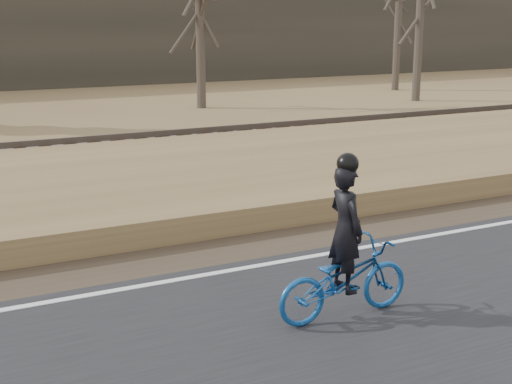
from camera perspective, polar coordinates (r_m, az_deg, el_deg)
name	(u,v)px	position (r m, az deg, el deg)	size (l,w,h in m)	color
ground	(253,276)	(10.28, -0.20, -6.75)	(120.00, 120.00, 0.00)	olive
road	(352,344)	(8.29, 7.73, -11.97)	(120.00, 6.00, 0.06)	black
edge_line	(247,268)	(10.42, -0.70, -6.06)	(120.00, 0.12, 0.01)	silver
shoulder	(220,251)	(11.29, -2.94, -4.71)	(120.00, 1.60, 0.04)	#473A2B
embankment	(157,196)	(13.93, -7.96, -0.35)	(120.00, 5.00, 0.44)	olive
ballast	(104,161)	(17.48, -12.03, 2.44)	(120.00, 3.00, 0.45)	slate
railroad	(104,149)	(17.42, -12.08, 3.41)	(120.00, 2.40, 0.29)	black
cyclist	(344,267)	(8.67, 7.09, -5.98)	(1.82, 0.66, 2.03)	#14498D
bare_tree_center	(200,14)	(28.61, -4.51, 14.01)	(0.36, 0.36, 7.31)	#463E33
bare_tree_right	(420,16)	(31.74, 12.99, 13.59)	(0.36, 0.36, 7.18)	#463E33
bare_tree_far_right	(398,15)	(36.13, 11.32, 13.75)	(0.36, 0.36, 7.26)	#463E33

